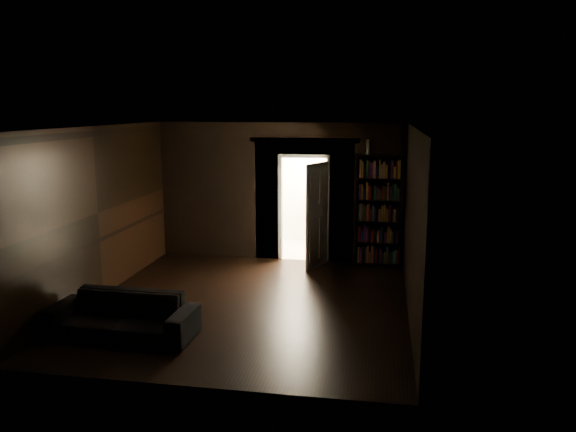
# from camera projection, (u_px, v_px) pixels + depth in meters

# --- Properties ---
(ground) EXTENTS (5.50, 5.50, 0.00)m
(ground) POSITION_uv_depth(u_px,v_px,m) (249.00, 304.00, 8.98)
(ground) COLOR black
(ground) RESTS_ON ground
(room_walls) EXTENTS (5.02, 5.61, 2.84)m
(room_walls) POSITION_uv_depth(u_px,v_px,m) (261.00, 190.00, 9.70)
(room_walls) COLOR black
(room_walls) RESTS_ON ground
(kitchen_alcove) EXTENTS (2.20, 1.80, 2.60)m
(kitchen_alcove) POSITION_uv_depth(u_px,v_px,m) (311.00, 194.00, 12.41)
(kitchen_alcove) COLOR beige
(kitchen_alcove) RESTS_ON ground
(sofa) EXTENTS (2.03, 0.93, 0.77)m
(sofa) POSITION_uv_depth(u_px,v_px,m) (122.00, 309.00, 7.65)
(sofa) COLOR black
(sofa) RESTS_ON ground
(bookshelf) EXTENTS (0.93, 0.42, 2.20)m
(bookshelf) POSITION_uv_depth(u_px,v_px,m) (379.00, 211.00, 10.95)
(bookshelf) COLOR black
(bookshelf) RESTS_ON ground
(refrigerator) EXTENTS (0.89, 0.84, 1.65)m
(refrigerator) POSITION_uv_depth(u_px,v_px,m) (329.00, 209.00, 12.66)
(refrigerator) COLOR silver
(refrigerator) RESTS_ON ground
(door) EXTENTS (0.35, 0.81, 2.05)m
(door) POSITION_uv_depth(u_px,v_px,m) (317.00, 215.00, 10.91)
(door) COLOR white
(door) RESTS_ON ground
(figurine) EXTENTS (0.13, 0.13, 0.28)m
(figurine) POSITION_uv_depth(u_px,v_px,m) (368.00, 147.00, 10.78)
(figurine) COLOR silver
(figurine) RESTS_ON bookshelf
(bottles) EXTENTS (0.62, 0.10, 0.25)m
(bottles) POSITION_uv_depth(u_px,v_px,m) (333.00, 168.00, 12.38)
(bottles) COLOR black
(bottles) RESTS_ON refrigerator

